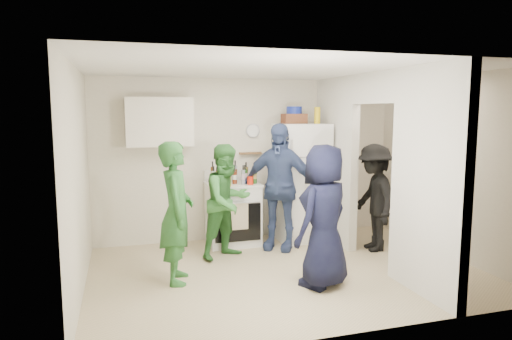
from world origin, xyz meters
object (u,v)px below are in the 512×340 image
(blue_bowl, at_px, (294,110))
(person_denim, at_px, (278,187))
(fridge, at_px, (301,182))
(person_green_left, at_px, (176,213))
(person_nook, at_px, (374,198))
(person_navy, at_px, (324,216))
(wicker_basket, at_px, (294,119))
(person_green_center, at_px, (228,201))
(yellow_cup_stack_top, at_px, (317,115))
(stove, at_px, (233,214))

(blue_bowl, bearing_deg, person_denim, -132.36)
(fridge, bearing_deg, person_green_left, -148.24)
(fridge, bearing_deg, person_nook, -46.41)
(person_denim, relative_size, person_navy, 1.12)
(person_denim, bearing_deg, blue_bowl, 83.18)
(wicker_basket, xyz_separation_m, person_navy, (-0.38, -1.94, -1.07))
(person_green_left, distance_m, person_green_center, 1.06)
(person_green_center, bearing_deg, wicker_basket, 0.07)
(person_navy, bearing_deg, yellow_cup_stack_top, -142.99)
(person_nook, bearing_deg, wicker_basket, -126.33)
(person_navy, bearing_deg, person_nook, -172.26)
(person_navy, bearing_deg, person_green_left, -52.55)
(person_green_left, xyz_separation_m, person_denim, (1.57, 0.89, 0.09))
(wicker_basket, xyz_separation_m, person_green_left, (-1.97, -1.33, -1.06))
(fridge, height_order, person_green_left, fridge)
(wicker_basket, distance_m, person_green_left, 2.61)
(person_nook, bearing_deg, yellow_cup_stack_top, -133.56)
(yellow_cup_stack_top, relative_size, person_green_left, 0.15)
(person_denim, distance_m, person_nook, 1.39)
(blue_bowl, bearing_deg, yellow_cup_stack_top, -25.11)
(wicker_basket, height_order, yellow_cup_stack_top, yellow_cup_stack_top)
(person_nook, bearing_deg, person_denim, -100.74)
(blue_bowl, bearing_deg, person_nook, -44.70)
(wicker_basket, bearing_deg, yellow_cup_stack_top, -25.11)
(fridge, xyz_separation_m, blue_bowl, (-0.10, 0.05, 1.11))
(wicker_basket, distance_m, person_green_center, 1.74)
(blue_bowl, relative_size, person_navy, 0.15)
(stove, bearing_deg, fridge, -1.59)
(person_green_center, relative_size, person_denim, 0.85)
(person_navy, bearing_deg, person_denim, -120.84)
(person_green_left, distance_m, person_nook, 2.91)
(blue_bowl, bearing_deg, person_green_left, -145.95)
(stove, xyz_separation_m, person_denim, (0.58, -0.42, 0.45))
(wicker_basket, bearing_deg, person_navy, -101.05)
(yellow_cup_stack_top, bearing_deg, wicker_basket, 154.89)
(person_green_center, distance_m, person_navy, 1.56)
(blue_bowl, bearing_deg, person_green_center, -152.86)
(person_green_center, bearing_deg, blue_bowl, 0.07)
(blue_bowl, height_order, yellow_cup_stack_top, blue_bowl)
(blue_bowl, bearing_deg, stove, -178.83)
(yellow_cup_stack_top, bearing_deg, person_denim, -158.10)
(wicker_basket, xyz_separation_m, person_denim, (-0.40, -0.44, -0.97))
(wicker_basket, distance_m, person_nook, 1.69)
(yellow_cup_stack_top, xyz_separation_m, person_nook, (0.58, -0.74, -1.17))
(stove, height_order, yellow_cup_stack_top, yellow_cup_stack_top)
(fridge, relative_size, yellow_cup_stack_top, 7.26)
(person_denim, xyz_separation_m, person_navy, (0.02, -1.50, -0.10))
(yellow_cup_stack_top, bearing_deg, person_green_center, -163.00)
(stove, distance_m, person_nook, 2.10)
(person_green_left, height_order, person_denim, person_denim)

